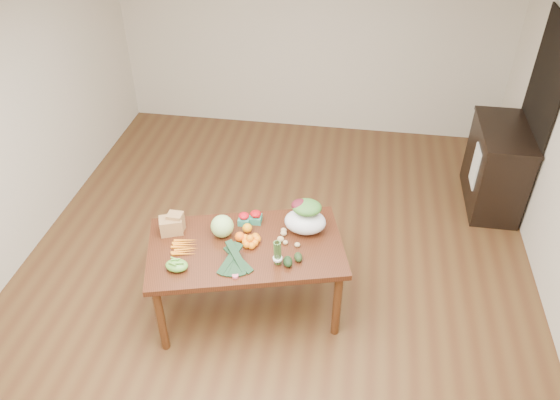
% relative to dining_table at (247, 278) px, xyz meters
% --- Properties ---
extents(floor, '(6.00, 6.00, 0.00)m').
position_rel_dining_table_xyz_m(floor, '(0.16, 0.44, -0.38)').
color(floor, brown).
rests_on(floor, ground).
extents(room_walls, '(5.02, 6.02, 2.70)m').
position_rel_dining_table_xyz_m(room_walls, '(0.16, 0.44, 0.97)').
color(room_walls, beige).
rests_on(room_walls, floor).
extents(dining_table, '(1.79, 1.28, 0.75)m').
position_rel_dining_table_xyz_m(dining_table, '(0.00, 0.00, 0.00)').
color(dining_table, '#461F10').
rests_on(dining_table, floor).
extents(doorway_dark, '(0.02, 1.00, 2.10)m').
position_rel_dining_table_xyz_m(doorway_dark, '(2.64, 2.04, 0.68)').
color(doorway_dark, black).
rests_on(doorway_dark, floor).
extents(cabinet, '(0.52, 1.02, 0.94)m').
position_rel_dining_table_xyz_m(cabinet, '(2.38, 2.00, 0.10)').
color(cabinet, black).
rests_on(cabinet, floor).
extents(dish_towel, '(0.02, 0.28, 0.45)m').
position_rel_dining_table_xyz_m(dish_towel, '(2.12, 1.84, 0.18)').
color(dish_towel, white).
rests_on(dish_towel, cabinet).
extents(paper_bag, '(0.30, 0.27, 0.18)m').
position_rel_dining_table_xyz_m(paper_bag, '(-0.66, 0.07, 0.46)').
color(paper_bag, '#A27548').
rests_on(paper_bag, dining_table).
extents(cabbage, '(0.19, 0.19, 0.19)m').
position_rel_dining_table_xyz_m(cabbage, '(-0.22, 0.10, 0.47)').
color(cabbage, '#BBDB7E').
rests_on(cabbage, dining_table).
extents(strawberry_basket_a, '(0.12, 0.12, 0.09)m').
position_rel_dining_table_xyz_m(strawberry_basket_a, '(-0.07, 0.28, 0.42)').
color(strawberry_basket_a, red).
rests_on(strawberry_basket_a, dining_table).
extents(strawberry_basket_b, '(0.12, 0.12, 0.09)m').
position_rel_dining_table_xyz_m(strawberry_basket_b, '(0.03, 0.32, 0.42)').
color(strawberry_basket_b, red).
rests_on(strawberry_basket_b, dining_table).
extents(orange_a, '(0.08, 0.08, 0.08)m').
position_rel_dining_table_xyz_m(orange_a, '(-0.06, 0.05, 0.42)').
color(orange_a, '#F2580E').
rests_on(orange_a, dining_table).
extents(orange_b, '(0.08, 0.08, 0.08)m').
position_rel_dining_table_xyz_m(orange_b, '(-0.02, 0.18, 0.42)').
color(orange_b, orange).
rests_on(orange_b, dining_table).
extents(orange_c, '(0.07, 0.07, 0.07)m').
position_rel_dining_table_xyz_m(orange_c, '(0.07, 0.08, 0.41)').
color(orange_c, orange).
rests_on(orange_c, dining_table).
extents(mandarin_cluster, '(0.22, 0.22, 0.10)m').
position_rel_dining_table_xyz_m(mandarin_cluster, '(0.04, 0.02, 0.43)').
color(mandarin_cluster, orange).
rests_on(mandarin_cluster, dining_table).
extents(carrots, '(0.27, 0.27, 0.03)m').
position_rel_dining_table_xyz_m(carrots, '(-0.49, -0.11, 0.39)').
color(carrots, orange).
rests_on(carrots, dining_table).
extents(snap_pea_bag, '(0.18, 0.14, 0.08)m').
position_rel_dining_table_xyz_m(snap_pea_bag, '(-0.48, -0.36, 0.42)').
color(snap_pea_bag, '#5CAF3B').
rests_on(snap_pea_bag, dining_table).
extents(kale_bunch, '(0.41, 0.47, 0.16)m').
position_rel_dining_table_xyz_m(kale_bunch, '(-0.03, -0.28, 0.45)').
color(kale_bunch, black).
rests_on(kale_bunch, dining_table).
extents(asparagus_bundle, '(0.11, 0.13, 0.26)m').
position_rel_dining_table_xyz_m(asparagus_bundle, '(0.30, -0.18, 0.50)').
color(asparagus_bundle, '#477636').
rests_on(asparagus_bundle, dining_table).
extents(potato_a, '(0.06, 0.05, 0.05)m').
position_rel_dining_table_xyz_m(potato_a, '(0.28, 0.09, 0.40)').
color(potato_a, tan).
rests_on(potato_a, dining_table).
extents(potato_b, '(0.04, 0.04, 0.04)m').
position_rel_dining_table_xyz_m(potato_b, '(0.32, 0.07, 0.39)').
color(potato_b, tan).
rests_on(potato_b, dining_table).
extents(potato_c, '(0.06, 0.05, 0.05)m').
position_rel_dining_table_xyz_m(potato_c, '(0.29, 0.17, 0.40)').
color(potato_c, tan).
rests_on(potato_c, dining_table).
extents(potato_d, '(0.05, 0.05, 0.05)m').
position_rel_dining_table_xyz_m(potato_d, '(0.29, 0.21, 0.40)').
color(potato_d, tan).
rests_on(potato_d, dining_table).
extents(potato_e, '(0.05, 0.04, 0.04)m').
position_rel_dining_table_xyz_m(potato_e, '(0.43, 0.05, 0.40)').
color(potato_e, tan).
rests_on(potato_e, dining_table).
extents(avocado_a, '(0.10, 0.13, 0.07)m').
position_rel_dining_table_xyz_m(avocado_a, '(0.38, -0.18, 0.41)').
color(avocado_a, black).
rests_on(avocado_a, dining_table).
extents(avocado_b, '(0.09, 0.11, 0.07)m').
position_rel_dining_table_xyz_m(avocado_b, '(0.45, -0.11, 0.41)').
color(avocado_b, black).
rests_on(avocado_b, dining_table).
extents(salad_bag, '(0.41, 0.35, 0.27)m').
position_rel_dining_table_xyz_m(salad_bag, '(0.46, 0.27, 0.51)').
color(salad_bag, silver).
rests_on(salad_bag, dining_table).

